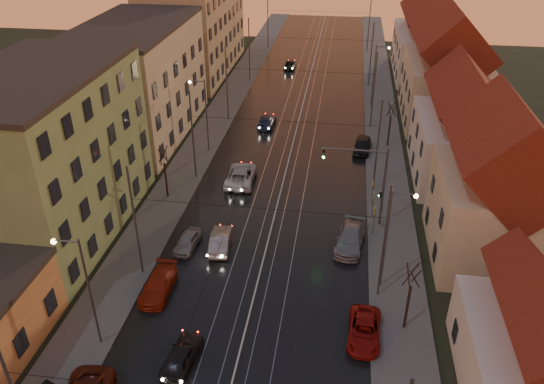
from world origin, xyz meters
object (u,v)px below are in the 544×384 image
at_px(traffic_light_mast, 372,177).
at_px(driving_car_2, 241,175).
at_px(driving_car_3, 267,121).
at_px(parked_right_0, 364,330).
at_px(street_lamp_0, 83,282).
at_px(parked_right_1, 350,239).
at_px(driving_car_4, 290,64).
at_px(street_lamp_1, 392,231).
at_px(street_lamp_2, 203,109).
at_px(driving_car_1, 220,240).
at_px(parked_left_3, 187,241).
at_px(parked_right_2, 362,146).
at_px(parked_left_2, 158,285).
at_px(street_lamp_3, 377,70).
at_px(driving_car_0, 182,355).

bearing_deg(traffic_light_mast, driving_car_2, 154.18).
relative_size(driving_car_3, parked_right_0, 1.01).
xyz_separation_m(street_lamp_0, parked_right_1, (15.68, 12.63, -4.16)).
bearing_deg(driving_car_4, parked_right_1, 103.58).
relative_size(street_lamp_1, street_lamp_2, 1.00).
xyz_separation_m(driving_car_1, parked_left_3, (-2.60, -0.40, -0.09)).
height_order(parked_left_3, parked_right_2, parked_right_2).
xyz_separation_m(parked_left_2, parked_right_2, (14.37, 25.10, 0.07)).
height_order(driving_car_4, parked_right_0, driving_car_4).
bearing_deg(street_lamp_3, driving_car_0, -105.42).
height_order(driving_car_1, parked_right_1, parked_right_1).
height_order(street_lamp_2, parked_right_2, street_lamp_2).
relative_size(driving_car_1, parked_left_3, 1.19).
relative_size(traffic_light_mast, parked_right_0, 1.64).
bearing_deg(parked_left_3, driving_car_0, -70.03).
height_order(driving_car_0, parked_right_1, parked_right_1).
xyz_separation_m(traffic_light_mast, driving_car_4, (-11.41, 42.82, -3.89)).
height_order(street_lamp_2, driving_car_3, street_lamp_2).
bearing_deg(street_lamp_1, driving_car_0, -144.43).
relative_size(street_lamp_2, parked_left_3, 2.24).
bearing_deg(driving_car_0, parked_right_2, -102.05).
relative_size(street_lamp_3, traffic_light_mast, 1.11).
bearing_deg(driving_car_3, parked_right_1, 114.93).
bearing_deg(driving_car_2, street_lamp_2, -52.72).
height_order(street_lamp_3, traffic_light_mast, street_lamp_3).
bearing_deg(traffic_light_mast, street_lamp_2, 144.93).
height_order(street_lamp_0, parked_left_3, street_lamp_0).
bearing_deg(parked_right_1, parked_left_3, -163.28).
bearing_deg(driving_car_2, parked_right_2, -146.08).
xyz_separation_m(street_lamp_3, driving_car_2, (-13.14, -22.18, -4.11)).
relative_size(driving_car_1, driving_car_3, 0.96).
relative_size(parked_left_3, parked_right_1, 0.71).
height_order(driving_car_1, parked_left_2, driving_car_1).
bearing_deg(street_lamp_0, driving_car_0, -8.24).
distance_m(driving_car_0, parked_right_2, 32.96).
xyz_separation_m(driving_car_4, parked_right_2, (11.01, -28.55, 0.02)).
distance_m(parked_left_3, parked_right_2, 24.01).
bearing_deg(driving_car_1, traffic_light_mast, -163.17).
bearing_deg(parked_left_2, driving_car_1, 61.47).
xyz_separation_m(driving_car_0, parked_left_2, (-3.50, 6.01, -0.02)).
xyz_separation_m(street_lamp_1, driving_car_0, (-12.37, -8.85, -4.22)).
xyz_separation_m(traffic_light_mast, parked_right_1, (-1.42, -3.36, -3.87)).
height_order(driving_car_0, parked_left_2, driving_car_0).
bearing_deg(street_lamp_3, parked_right_0, -92.09).
height_order(parked_right_1, parked_right_2, parked_right_1).
xyz_separation_m(street_lamp_3, driving_car_0, (-12.37, -44.85, -4.22)).
relative_size(driving_car_4, parked_right_1, 0.83).
height_order(street_lamp_1, traffic_light_mast, street_lamp_1).
relative_size(street_lamp_0, driving_car_3, 1.81).
bearing_deg(street_lamp_0, street_lamp_1, 23.72).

